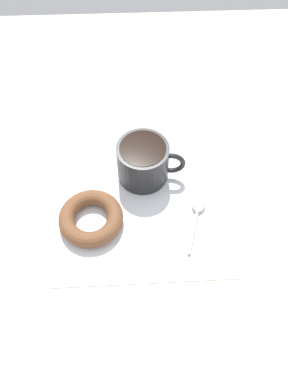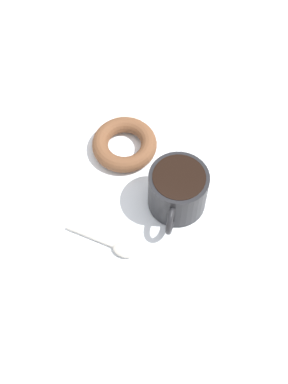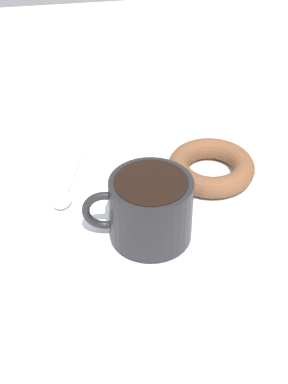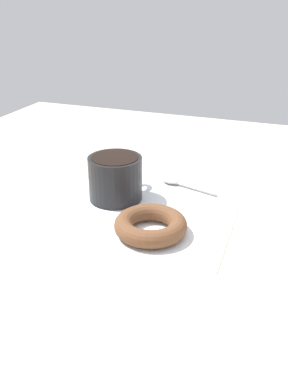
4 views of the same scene
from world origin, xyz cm
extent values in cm
cube|color=beige|center=(0.00, 0.00, -1.00)|extent=(120.00, 120.00, 2.00)
cube|color=white|center=(-1.89, 2.23, 0.15)|extent=(31.60, 31.60, 0.30)
cylinder|color=black|center=(-7.16, 2.25, 4.08)|extent=(9.23, 9.23, 7.55)
cylinder|color=black|center=(-7.16, 2.25, 7.65)|extent=(8.03, 8.03, 0.60)
torus|color=black|center=(-6.62, 7.26, 4.08)|extent=(1.44, 5.20, 5.13)
torus|color=brown|center=(2.55, -6.94, 1.66)|extent=(10.94, 10.94, 2.71)
ellipsoid|color=#B7B2A8|center=(-0.07, 11.83, 0.75)|extent=(4.13, 3.32, 0.90)
cylinder|color=#B7B2A8|center=(5.07, 10.31, 0.58)|extent=(8.73, 3.08, 0.56)
camera|label=1|loc=(33.62, 0.71, 56.97)|focal=35.00mm
camera|label=2|loc=(-7.06, 44.18, 75.27)|focal=50.00mm
camera|label=3|loc=(-59.78, 10.74, 50.04)|focal=60.00mm
camera|label=4|loc=(20.78, -59.23, 33.31)|focal=40.00mm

